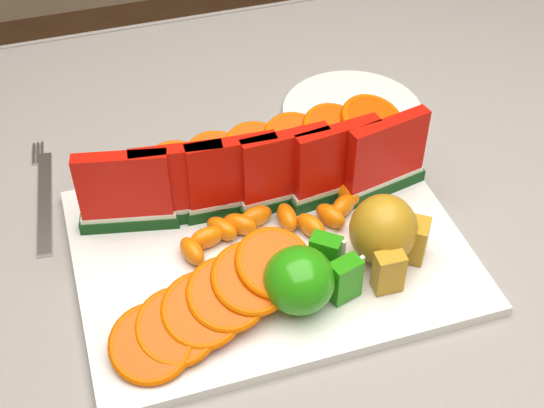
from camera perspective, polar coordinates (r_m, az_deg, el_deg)
table at (r=0.88m, az=0.20°, el=-8.63°), size 1.40×0.90×0.75m
tablecloth at (r=0.83m, az=0.21°, el=-5.98°), size 1.53×1.03×0.20m
platter at (r=0.80m, az=-0.18°, el=-3.45°), size 0.40×0.30×0.01m
apple_cluster at (r=0.72m, az=2.54°, el=-5.57°), size 0.10×0.09×0.06m
pear_cluster at (r=0.76m, az=8.55°, el=-2.18°), size 0.09×0.09×0.08m
side_plate at (r=0.99m, az=6.08°, el=6.85°), size 0.21×0.21×0.01m
fork at (r=0.90m, az=-16.77°, el=0.54°), size 0.03×0.20×0.00m
watermelon_row at (r=0.80m, az=-1.01°, el=2.13°), size 0.39×0.07×0.10m
orange_fan_front at (r=0.71m, az=-4.34°, el=-7.39°), size 0.23×0.14×0.06m
orange_fan_back at (r=0.88m, az=-1.15°, el=4.23°), size 0.38×0.11×0.05m
tangerine_segments at (r=0.80m, az=0.19°, el=-1.31°), size 0.21×0.08×0.02m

